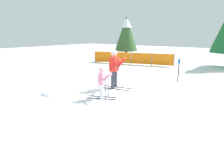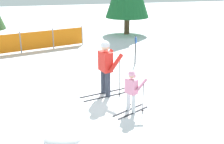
# 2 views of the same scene
# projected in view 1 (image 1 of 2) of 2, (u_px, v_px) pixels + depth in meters

# --- Properties ---
(ground_plane) EXTENTS (60.00, 60.00, 0.00)m
(ground_plane) POSITION_uv_depth(u_px,v_px,m) (115.00, 89.00, 7.78)
(ground_plane) COLOR white
(skier_adult) EXTENTS (1.67, 0.81, 1.73)m
(skier_adult) POSITION_uv_depth(u_px,v_px,m) (115.00, 66.00, 7.67)
(skier_adult) COLOR black
(skier_adult) RESTS_ON ground_plane
(skier_child) EXTENTS (1.12, 0.75, 1.19)m
(skier_child) POSITION_uv_depth(u_px,v_px,m) (102.00, 80.00, 6.49)
(skier_child) COLOR black
(skier_child) RESTS_ON ground_plane
(safety_fence) EXTENTS (6.37, 1.84, 1.04)m
(safety_fence) POSITION_uv_depth(u_px,v_px,m) (131.00, 58.00, 14.12)
(safety_fence) COLOR gray
(safety_fence) RESTS_ON ground_plane
(conifer_near) EXTENTS (2.20, 2.20, 4.09)m
(conifer_near) POSITION_uv_depth(u_px,v_px,m) (126.00, 33.00, 16.49)
(conifer_near) COLOR #4C3823
(conifer_near) RESTS_ON ground_plane
(trail_marker) EXTENTS (0.05, 0.28, 1.21)m
(trail_marker) POSITION_uv_depth(u_px,v_px,m) (179.00, 67.00, 8.76)
(trail_marker) COLOR black
(trail_marker) RESTS_ON ground_plane
(snow_mound) EXTENTS (0.89, 0.76, 0.36)m
(snow_mound) POSITION_uv_depth(u_px,v_px,m) (52.00, 94.00, 7.08)
(snow_mound) COLOR white
(snow_mound) RESTS_ON ground_plane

